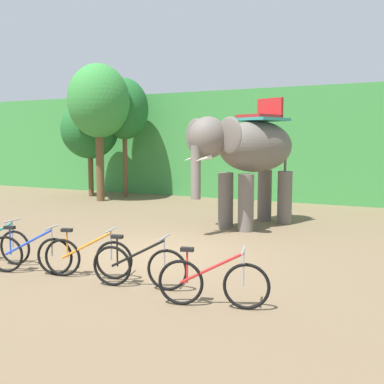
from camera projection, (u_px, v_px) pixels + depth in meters
ground_plane at (157, 253)px, 10.40m from camera, size 80.00×80.00×0.00m
foliage_hedge at (298, 145)px, 21.60m from camera, size 36.00×6.00×4.69m
tree_far_right at (90, 130)px, 20.83m from camera, size 2.57×2.57×4.33m
tree_center at (99, 102)px, 19.04m from camera, size 2.55×2.55×5.68m
tree_right at (124, 109)px, 20.44m from camera, size 2.12×2.12×5.28m
elephant at (249, 152)px, 13.33m from camera, size 2.83×4.21×3.78m
bike_blue at (30, 254)px, 8.72m from camera, size 1.65×0.65×0.92m
bike_orange at (88, 257)px, 8.46m from camera, size 1.66×0.63×0.92m
bike_black at (139, 266)px, 7.86m from camera, size 1.68×0.55×0.92m
bike_red at (213, 282)px, 6.95m from camera, size 1.66×0.62×0.92m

